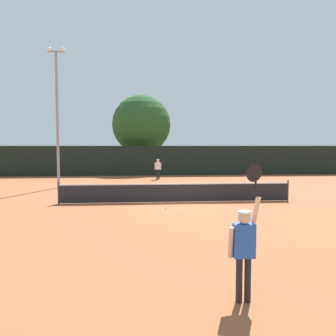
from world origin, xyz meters
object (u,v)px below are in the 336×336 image
object	(u,v)px
tennis_ball	(166,208)
large_tree	(141,124)
parked_car_far	(239,164)
player_receiving	(158,167)
parked_car_near	(127,164)
player_serving	(244,242)
light_pole	(57,110)
parked_car_mid	(207,163)

from	to	relation	value
tennis_ball	large_tree	world-z (taller)	large_tree
parked_car_far	large_tree	bearing A→B (deg)	-173.75
player_receiving	parked_car_near	bearing A→B (deg)	-74.18
tennis_ball	parked_car_near	distance (m)	23.84
player_serving	player_receiving	bearing A→B (deg)	90.96
tennis_ball	light_pole	size ratio (longest dim) A/B	0.01
tennis_ball	player_receiving	bearing A→B (deg)	88.48
parked_car_near	light_pole	bearing A→B (deg)	-105.50
light_pole	parked_car_far	size ratio (longest dim) A/B	2.17
tennis_ball	light_pole	distance (m)	11.81
player_serving	parked_car_mid	distance (m)	34.03
player_receiving	large_tree	bearing A→B (deg)	-80.66
player_serving	light_pole	distance (m)	19.50
parked_car_far	light_pole	bearing A→B (deg)	-142.00
light_pole	parked_car_near	xyz separation A→B (m)	(4.07, 15.44, -4.48)
parked_car_near	large_tree	bearing A→B (deg)	-56.06
light_pole	parked_car_far	distance (m)	23.13
player_serving	parked_car_far	bearing A→B (deg)	73.63
light_pole	large_tree	bearing A→B (deg)	66.52
player_serving	parked_car_near	world-z (taller)	player_serving
player_receiving	parked_car_near	xyz separation A→B (m)	(-2.94, 10.37, -0.27)
tennis_ball	player_serving	bearing A→B (deg)	-85.51
light_pole	parked_car_near	world-z (taller)	light_pole
large_tree	parked_car_far	distance (m)	12.24
player_receiving	parked_car_far	xyz separation A→B (m)	(9.96, 9.98, -0.27)
player_receiving	tennis_ball	world-z (taller)	player_receiving
light_pole	parked_car_near	distance (m)	16.58
large_tree	parked_car_far	xyz separation A→B (m)	(11.28, 1.96, -4.33)
player_serving	tennis_ball	bearing A→B (deg)	94.49
player_serving	large_tree	size ratio (longest dim) A/B	0.31
player_serving	tennis_ball	xyz separation A→B (m)	(-0.73, 9.32, -1.08)
tennis_ball	light_pole	xyz separation A→B (m)	(-6.66, 8.24, 5.22)
player_receiving	large_tree	distance (m)	9.09
light_pole	parked_car_near	bearing A→B (deg)	75.22
player_receiving	large_tree	xyz separation A→B (m)	(-1.32, 8.03, 4.06)
player_serving	large_tree	distance (m)	30.97
parked_car_near	player_serving	bearing A→B (deg)	-84.98
tennis_ball	parked_car_far	size ratio (longest dim) A/B	0.02
player_serving	large_tree	world-z (taller)	large_tree
light_pole	large_tree	world-z (taller)	light_pole
player_serving	parked_car_far	world-z (taller)	player_serving
large_tree	player_serving	bearing A→B (deg)	-86.83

